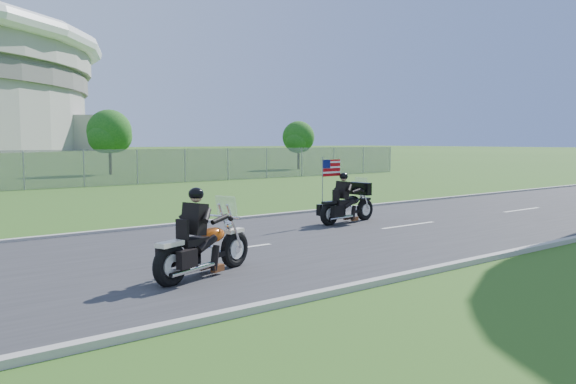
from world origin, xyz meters
TOP-DOWN VIEW (x-y plane):
  - ground at (0.00, 0.00)m, footprint 420.00×420.00m
  - road at (0.00, 0.00)m, footprint 120.00×8.00m
  - curb_north at (0.00, 4.05)m, footprint 120.00×0.18m
  - curb_south at (0.00, -4.05)m, footprint 120.00×0.18m
  - tree_fence_near at (6.04, 30.04)m, footprint 3.52×3.28m
  - tree_fence_far at (22.04, 28.03)m, footprint 3.08×2.87m
  - motorcycle_lead at (-3.65, -1.81)m, footprint 2.39×1.14m
  - motorcycle_follow at (2.99, 1.50)m, footprint 2.29×0.78m

SIDE VIEW (x-z plane):
  - ground at x=0.00m, z-range 0.00..0.00m
  - road at x=0.00m, z-range 0.00..0.04m
  - curb_north at x=0.00m, z-range -0.01..0.11m
  - curb_south at x=0.00m, z-range -0.01..0.11m
  - motorcycle_lead at x=-3.65m, z-range -0.31..1.36m
  - motorcycle_follow at x=2.99m, z-range -0.43..1.49m
  - tree_fence_far at x=22.04m, z-range 0.54..4.74m
  - tree_fence_near at x=6.04m, z-range 0.60..5.35m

